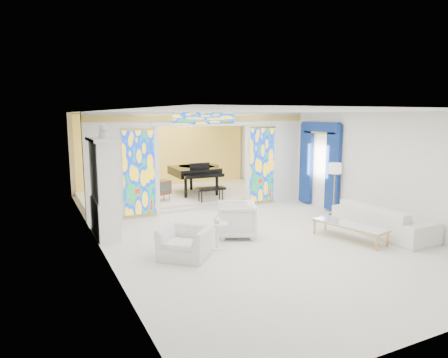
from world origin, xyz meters
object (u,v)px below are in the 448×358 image
armchair_left (185,242)px  coffee_table (350,225)px  sofa (383,219)px  grand_piano (197,171)px  tv_console (161,188)px  china_cabinet (104,188)px  armchair_right (236,220)px

armchair_left → coffee_table: 3.93m
sofa → grand_piano: grand_piano is taller
armchair_left → grand_piano: bearing=107.7°
sofa → tv_console: tv_console is taller
armchair_left → tv_console: bearing=120.6°
china_cabinet → sofa: bearing=-25.3°
sofa → tv_console: bearing=35.8°
china_cabinet → coffee_table: (5.07, -2.94, -0.81)m
armchair_left → armchair_right: size_ratio=1.08×
armchair_left → china_cabinet: bearing=159.4°
china_cabinet → coffee_table: 5.92m
coffee_table → sofa: bearing=1.2°
sofa → grand_piano: bearing=20.5°
grand_piano → armchair_right: bearing=-99.4°
grand_piano → tv_console: grand_piano is taller
armchair_left → tv_console: size_ratio=1.50×
armchair_right → coffee_table: (2.26, -1.43, -0.06)m
armchair_right → grand_piano: size_ratio=0.32×
armchair_right → sofa: bearing=91.9°
armchair_right → tv_console: (-0.62, 3.99, 0.18)m
coffee_table → tv_console: size_ratio=2.79×
sofa → china_cabinet: bearing=64.1°
china_cabinet → armchair_left: (1.19, -2.33, -0.85)m
china_cabinet → grand_piano: bearing=41.2°
armchair_right → armchair_left: bearing=-38.5°
tv_console → armchair_right: bearing=-104.0°
armchair_right → sofa: (3.35, -1.41, -0.05)m
grand_piano → tv_console: 1.81m
sofa → coffee_table: (-1.10, -0.02, -0.01)m
china_cabinet → coffee_table: china_cabinet is taller
armchair_left → grand_piano: grand_piano is taller
armchair_left → coffee_table: (3.88, -0.61, 0.04)m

